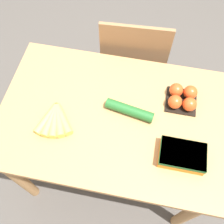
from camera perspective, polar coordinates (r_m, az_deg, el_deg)
ground_plane at (r=1.95m, az=-0.00°, el=-11.13°), size 12.00×12.00×0.00m
dining_table at (r=1.37m, az=-0.00°, el=-3.23°), size 1.09×0.72×0.76m
chair at (r=1.78m, az=4.66°, el=10.67°), size 0.44×0.42×0.92m
banana_bunch at (r=1.24m, az=-12.36°, el=-1.67°), size 0.18×0.18×0.04m
tomato_pack at (r=1.30m, az=15.10°, el=3.03°), size 0.15×0.15×0.08m
carrot_bag at (r=1.17m, az=15.07°, el=-9.01°), size 0.20×0.13×0.06m
cucumber_near at (r=1.24m, az=3.82°, el=0.37°), size 0.24×0.09×0.05m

